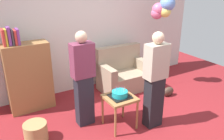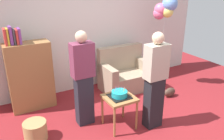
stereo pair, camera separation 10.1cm
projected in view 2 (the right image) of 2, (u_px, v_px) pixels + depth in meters
The scene contains 11 objects.
ground_plane at pixel (135, 131), 3.84m from camera, with size 8.00×8.00×0.00m, color maroon.
wall_back at pixel (84, 29), 5.02m from camera, with size 6.00×0.10×2.70m, color silver.
couch at pixel (125, 74), 5.23m from camera, with size 1.10×0.70×0.96m.
bookshelf at pixel (30, 75), 4.33m from camera, with size 0.80×0.36×1.62m.
side_table at pixel (119, 101), 3.80m from camera, with size 0.48×0.48×0.56m.
birthday_cake at pixel (119, 94), 3.75m from camera, with size 0.32×0.32×0.17m.
person_blowing_candles at pixel (83, 79), 3.78m from camera, with size 0.36×0.22×1.63m.
person_holding_cake at pixel (155, 81), 3.70m from camera, with size 0.36×0.22×1.63m.
wicker_basket at pixel (35, 131), 3.60m from camera, with size 0.36×0.36×0.30m, color #A88451.
handbag at pixel (170, 92), 4.94m from camera, with size 0.28×0.14×0.20m, color #473328.
balloon_bunch at pixel (165, 9), 4.83m from camera, with size 0.43×0.44×2.04m.
Camera 2 is at (-1.89, -2.61, 2.35)m, focal length 37.03 mm.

